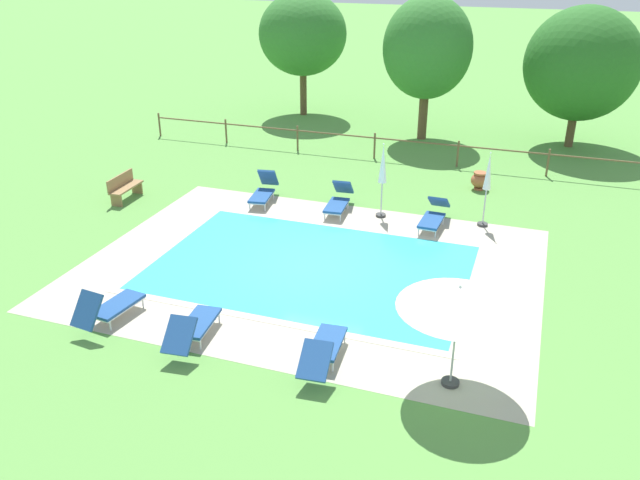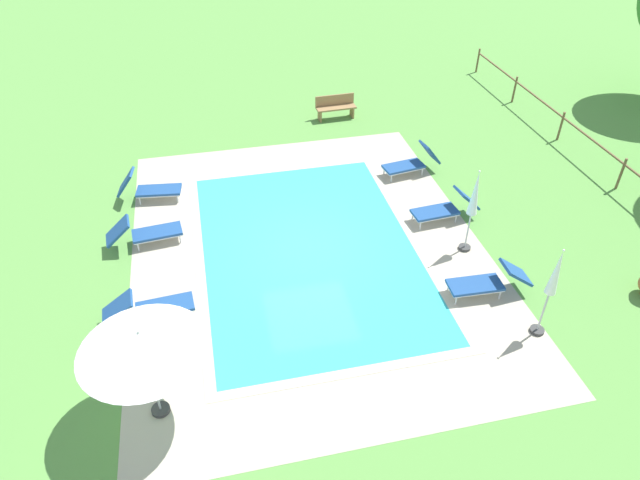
# 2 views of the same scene
# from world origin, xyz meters

# --- Properties ---
(ground_plane) EXTENTS (160.00, 160.00, 0.00)m
(ground_plane) POSITION_xyz_m (0.00, 0.00, 0.00)
(ground_plane) COLOR #599342
(pool_deck_paving) EXTENTS (12.04, 9.23, 0.01)m
(pool_deck_paving) POSITION_xyz_m (0.00, 0.00, 0.00)
(pool_deck_paving) COLOR #B2A893
(pool_deck_paving) RESTS_ON ground
(swimming_pool_water) EXTENTS (8.33, 5.52, 0.01)m
(swimming_pool_water) POSITION_xyz_m (0.00, 0.00, 0.01)
(swimming_pool_water) COLOR #38C6D1
(swimming_pool_water) RESTS_ON ground
(pool_coping_rim) EXTENTS (8.81, 6.00, 0.01)m
(pool_coping_rim) POSITION_xyz_m (0.00, 0.00, 0.01)
(pool_coping_rim) COLOR #C0B59F
(pool_coping_rim) RESTS_ON ground
(sun_lounger_north_near_steps) EXTENTS (0.87, 1.92, 0.99)m
(sun_lounger_north_near_steps) POSITION_xyz_m (-3.16, 4.01, 0.40)
(sun_lounger_north_near_steps) COLOR navy
(sun_lounger_north_near_steps) RESTS_ON ground
(sun_lounger_north_mid) EXTENTS (0.81, 2.02, 0.88)m
(sun_lounger_north_mid) POSITION_xyz_m (-1.19, -4.19, 0.38)
(sun_lounger_north_mid) COLOR navy
(sun_lounger_north_mid) RESTS_ON ground
(sun_lounger_north_far) EXTENTS (0.68, 2.03, 0.83)m
(sun_lounger_north_far) POSITION_xyz_m (2.63, 3.82, 0.37)
(sun_lounger_north_far) COLOR navy
(sun_lounger_north_far) RESTS_ON ground
(sun_lounger_north_end) EXTENTS (0.76, 2.06, 0.81)m
(sun_lounger_north_end) POSITION_xyz_m (1.76, -4.01, 0.37)
(sun_lounger_north_end) COLOR navy
(sun_lounger_north_end) RESTS_ON ground
(sun_lounger_south_near_corner) EXTENTS (0.82, 1.89, 1.01)m
(sun_lounger_south_near_corner) POSITION_xyz_m (-3.41, -4.13, 0.40)
(sun_lounger_south_near_corner) COLOR navy
(sun_lounger_south_near_corner) RESTS_ON ground
(sun_lounger_south_mid) EXTENTS (0.76, 1.98, 0.91)m
(sun_lounger_south_mid) POSITION_xyz_m (-0.51, 4.04, 0.38)
(sun_lounger_south_mid) COLOR navy
(sun_lounger_south_mid) RESTS_ON ground
(patio_umbrella_open_foreground) EXTENTS (2.35, 2.35, 2.26)m
(patio_umbrella_open_foreground) POSITION_xyz_m (4.37, -3.86, 1.98)
(patio_umbrella_open_foreground) COLOR #383838
(patio_umbrella_open_foreground) RESTS_ON ground
(patio_umbrella_closed_row_west) EXTENTS (0.32, 0.32, 2.37)m
(patio_umbrella_closed_row_west) POSITION_xyz_m (4.06, 4.41, 1.54)
(patio_umbrella_closed_row_west) COLOR #383838
(patio_umbrella_closed_row_west) RESTS_ON ground
(patio_umbrella_closed_row_mid_west) EXTENTS (0.32, 0.32, 2.42)m
(patio_umbrella_closed_row_mid_west) POSITION_xyz_m (0.90, 4.08, 1.59)
(patio_umbrella_closed_row_mid_west) COLOR #383838
(patio_umbrella_closed_row_mid_west) RESTS_ON ground
(wooden_bench_lawn_side) EXTENTS (0.51, 1.52, 0.87)m
(wooden_bench_lawn_side) POSITION_xyz_m (-7.70, 2.64, 0.47)
(wooden_bench_lawn_side) COLOR #937047
(wooden_bench_lawn_side) RESTS_ON ground
(perimeter_fence) EXTENTS (20.11, 0.08, 1.05)m
(perimeter_fence) POSITION_xyz_m (-0.89, 9.93, 0.69)
(perimeter_fence) COLOR brown
(perimeter_fence) RESTS_ON ground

